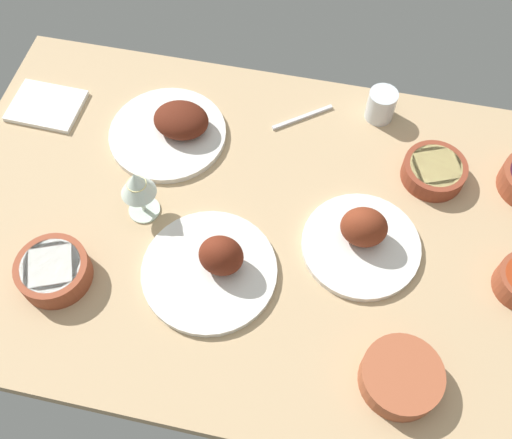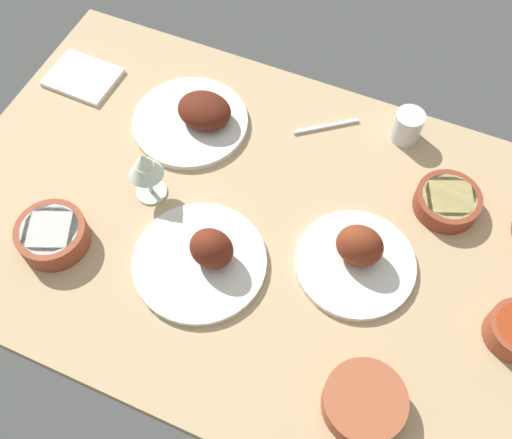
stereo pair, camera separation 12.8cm
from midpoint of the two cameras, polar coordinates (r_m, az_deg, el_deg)
The scene contains 11 objects.
dining_table at distance 131.59cm, azimuth -2.78°, elevation -1.12°, with size 140.00×90.00×4.00cm, color tan.
plate_near_viewer at distance 125.63cm, azimuth 7.32°, elevation -2.02°, with size 25.40×25.40×10.81cm.
plate_center_main at distance 144.00cm, azimuth -10.49°, elevation 8.45°, with size 27.94×27.94×8.25cm.
plate_far_side at distance 122.98cm, azimuth -7.10°, elevation -4.70°, with size 28.33×28.33×10.91cm.
bowl_soup at distance 115.59cm, azimuth 10.64°, elevation -14.94°, with size 15.37×15.37×5.32cm.
bowl_cream at distance 130.24cm, azimuth -21.60°, elevation -4.84°, with size 14.91×14.91×5.53cm.
bowl_pasta at distance 138.53cm, azimuth 14.25°, elevation 4.37°, with size 14.30×14.30×4.55cm.
wine_glass at distance 126.96cm, azimuth -14.22°, elevation 2.94°, with size 7.60×7.60×14.00cm.
water_tumbler at distance 146.28cm, azimuth 9.48°, elevation 10.61°, with size 6.90×6.90×7.88cm, color silver.
folded_napkin at distance 159.63cm, azimuth -21.72°, elevation 9.95°, with size 17.07×13.34×1.20cm, color white.
fork_loose at distance 146.59cm, azimuth 1.98°, elevation 9.60°, with size 16.29×0.90×0.80cm, color silver.
Camera 1 is at (13.62, -63.41, 116.67)cm, focal length 41.62 mm.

